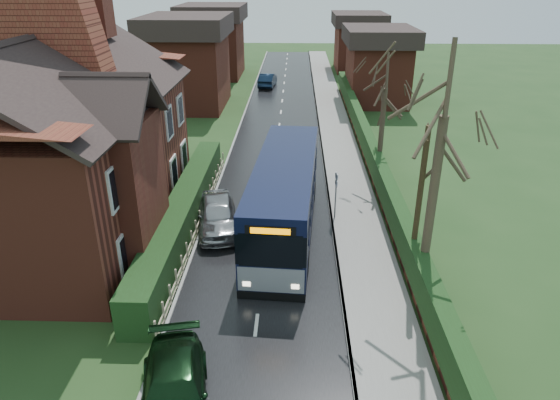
{
  "coord_description": "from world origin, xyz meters",
  "views": [
    {
      "loc": [
        1.24,
        -15.59,
        11.03
      ],
      "look_at": [
        0.61,
        4.33,
        1.8
      ],
      "focal_mm": 32.0,
      "sensor_mm": 36.0,
      "label": 1
    }
  ],
  "objects_px": {
    "brick_house": "(65,139)",
    "bus": "(285,197)",
    "car_silver": "(217,214)",
    "car_green": "(174,393)",
    "telegraph_pole": "(418,206)",
    "bus_stop_sign": "(336,189)"
  },
  "relations": [
    {
      "from": "car_green",
      "to": "bus_stop_sign",
      "type": "relative_size",
      "value": 1.81
    },
    {
      "from": "car_green",
      "to": "telegraph_pole",
      "type": "distance_m",
      "value": 10.55
    },
    {
      "from": "bus",
      "to": "bus_stop_sign",
      "type": "bearing_deg",
      "value": 28.96
    },
    {
      "from": "bus",
      "to": "car_green",
      "type": "xyz_separation_m",
      "value": [
        -2.74,
        -10.55,
        -1.03
      ]
    },
    {
      "from": "car_silver",
      "to": "car_green",
      "type": "bearing_deg",
      "value": -98.64
    },
    {
      "from": "brick_house",
      "to": "bus",
      "type": "distance_m",
      "value": 9.92
    },
    {
      "from": "brick_house",
      "to": "car_green",
      "type": "relative_size",
      "value": 3.26
    },
    {
      "from": "brick_house",
      "to": "car_green",
      "type": "distance_m",
      "value": 13.01
    },
    {
      "from": "telegraph_pole",
      "to": "bus",
      "type": "bearing_deg",
      "value": 156.57
    },
    {
      "from": "brick_house",
      "to": "bus",
      "type": "height_order",
      "value": "brick_house"
    },
    {
      "from": "bus",
      "to": "telegraph_pole",
      "type": "bearing_deg",
      "value": -33.58
    },
    {
      "from": "brick_house",
      "to": "car_green",
      "type": "bearing_deg",
      "value": -56.95
    },
    {
      "from": "car_silver",
      "to": "telegraph_pole",
      "type": "xyz_separation_m",
      "value": [
        8.11,
        -3.85,
        2.38
      ]
    },
    {
      "from": "car_green",
      "to": "bus_stop_sign",
      "type": "bearing_deg",
      "value": 54.94
    },
    {
      "from": "telegraph_pole",
      "to": "car_silver",
      "type": "bearing_deg",
      "value": 168.62
    },
    {
      "from": "bus",
      "to": "car_green",
      "type": "height_order",
      "value": "bus"
    },
    {
      "from": "bus",
      "to": "car_silver",
      "type": "xyz_separation_m",
      "value": [
        -3.11,
        0.03,
        -0.92
      ]
    },
    {
      "from": "car_silver",
      "to": "telegraph_pole",
      "type": "height_order",
      "value": "telegraph_pole"
    },
    {
      "from": "car_silver",
      "to": "car_green",
      "type": "distance_m",
      "value": 10.58
    },
    {
      "from": "car_silver",
      "to": "car_green",
      "type": "height_order",
      "value": "car_silver"
    },
    {
      "from": "bus",
      "to": "brick_house",
      "type": "bearing_deg",
      "value": -175.48
    },
    {
      "from": "brick_house",
      "to": "telegraph_pole",
      "type": "height_order",
      "value": "brick_house"
    }
  ]
}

